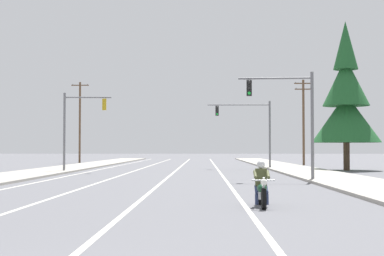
# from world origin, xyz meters

# --- Properties ---
(lane_stripe_center) EXTENTS (0.16, 100.00, 0.01)m
(lane_stripe_center) POSITION_xyz_m (-0.10, 45.00, 0.00)
(lane_stripe_center) COLOR beige
(lane_stripe_center) RESTS_ON ground
(lane_stripe_left) EXTENTS (0.16, 100.00, 0.01)m
(lane_stripe_left) POSITION_xyz_m (-3.47, 45.00, 0.00)
(lane_stripe_left) COLOR beige
(lane_stripe_left) RESTS_ON ground
(lane_stripe_right) EXTENTS (0.16, 100.00, 0.01)m
(lane_stripe_right) POSITION_xyz_m (3.46, 45.00, 0.00)
(lane_stripe_right) COLOR beige
(lane_stripe_right) RESTS_ON ground
(lane_stripe_far_left) EXTENTS (0.16, 100.00, 0.01)m
(lane_stripe_far_left) POSITION_xyz_m (-6.88, 45.00, 0.00)
(lane_stripe_far_left) COLOR beige
(lane_stripe_far_left) RESTS_ON ground
(sidewalk_kerb_right) EXTENTS (4.40, 110.00, 0.14)m
(sidewalk_kerb_right) POSITION_xyz_m (10.05, 40.00, 0.07)
(sidewalk_kerb_right) COLOR #9E998E
(sidewalk_kerb_right) RESTS_ON ground
(sidewalk_kerb_left) EXTENTS (4.40, 110.00, 0.14)m
(sidewalk_kerb_left) POSITION_xyz_m (-10.05, 40.00, 0.07)
(sidewalk_kerb_left) COLOR #9E998E
(sidewalk_kerb_left) RESTS_ON ground
(motorcycle_with_rider) EXTENTS (0.70, 2.19, 1.46)m
(motorcycle_with_rider) POSITION_xyz_m (3.97, 11.84, 0.59)
(motorcycle_with_rider) COLOR black
(motorcycle_with_rider) RESTS_ON ground
(traffic_signal_near_right) EXTENTS (4.27, 0.44, 6.20)m
(traffic_signal_near_right) POSITION_xyz_m (7.15, 26.35, 4.06)
(traffic_signal_near_right) COLOR slate
(traffic_signal_near_right) RESTS_ON ground
(traffic_signal_near_left) EXTENTS (3.73, 0.50, 6.20)m
(traffic_signal_near_left) POSITION_xyz_m (-7.66, 38.44, 4.02)
(traffic_signal_near_left) COLOR slate
(traffic_signal_near_left) RESTS_ON ground
(traffic_signal_mid_right) EXTENTS (5.76, 0.37, 6.20)m
(traffic_signal_mid_right) POSITION_xyz_m (6.60, 46.38, 4.15)
(traffic_signal_mid_right) COLOR slate
(traffic_signal_mid_right) RESTS_ON ground
(utility_pole_right_far) EXTENTS (2.03, 0.26, 9.51)m
(utility_pole_right_far) POSITION_xyz_m (13.37, 57.81, 5.10)
(utility_pole_right_far) COLOR brown
(utility_pole_right_far) RESTS_ON ground
(utility_pole_left_far) EXTENTS (2.25, 0.26, 10.41)m
(utility_pole_left_far) POSITION_xyz_m (-13.68, 67.44, 5.43)
(utility_pole_left_far) COLOR brown
(utility_pole_left_far) RESTS_ON ground
(conifer_tree_right_verge_far) EXTENTS (5.76, 5.76, 12.67)m
(conifer_tree_right_verge_far) POSITION_xyz_m (14.26, 42.38, 5.81)
(conifer_tree_right_verge_far) COLOR #4C3828
(conifer_tree_right_verge_far) RESTS_ON ground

